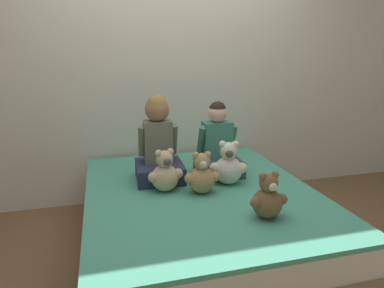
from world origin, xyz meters
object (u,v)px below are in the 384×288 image
Objects in this scene: teddy_bear_between_children at (202,176)px; teddy_bear_at_foot_of_bed at (268,199)px; teddy_bear_held_by_left_child at (165,173)px; bed at (200,219)px; child_on_left at (158,146)px; teddy_bear_held_by_right_child at (228,166)px; child_on_right at (218,147)px.

teddy_bear_at_foot_of_bed is (0.27, -0.46, -0.01)m from teddy_bear_between_children.
teddy_bear_held_by_left_child is 0.26m from teddy_bear_between_children.
teddy_bear_held_by_left_child is (-0.25, 0.05, 0.36)m from bed.
teddy_bear_at_foot_of_bed is (0.51, -0.82, -0.14)m from child_on_left.
child_on_left is 2.11× the size of teddy_bear_held_by_left_child.
teddy_bear_held_by_right_child is at bearing 90.59° from teddy_bear_at_foot_of_bed.
child_on_left is at bearing 169.50° from teddy_bear_held_by_right_child.
child_on_left reaches higher than teddy_bear_at_foot_of_bed.
teddy_bear_held_by_left_child is (-0.00, -0.26, -0.13)m from child_on_left.
child_on_left is 1.12× the size of child_on_right.
teddy_bear_held_by_right_child is (0.48, -0.25, -0.12)m from child_on_left.
child_on_left reaches higher than teddy_bear_held_by_right_child.
teddy_bear_between_children is 0.53m from teddy_bear_at_foot_of_bed.
teddy_bear_held_by_right_child is 0.57m from teddy_bear_at_foot_of_bed.
bed is at bearing -127.43° from child_on_right.
child_on_right is (0.48, -0.00, -0.04)m from child_on_left.
child_on_right is (0.24, 0.30, 0.45)m from bed.
teddy_bear_at_foot_of_bed is (0.03, -0.57, -0.02)m from teddy_bear_held_by_right_child.
teddy_bear_held_by_right_child is (-0.00, -0.24, -0.08)m from child_on_right.
teddy_bear_at_foot_of_bed is (0.26, -0.51, 0.35)m from bed.
bed is 0.36m from teddy_bear_between_children.
teddy_bear_at_foot_of_bed is at bearing -55.27° from child_on_left.
teddy_bear_held_by_left_child is at bearing 161.36° from teddy_bear_between_children.
teddy_bear_held_by_left_child reaches higher than teddy_bear_at_foot_of_bed.
teddy_bear_at_foot_of_bed is at bearing -55.45° from teddy_bear_between_children.
teddy_bear_held_by_left_child is 1.08× the size of teddy_bear_at_foot_of_bed.
child_on_left reaches higher than child_on_right.
child_on_left is at bearing 119.49° from teddy_bear_at_foot_of_bed.
bed is at bearing 88.04° from teddy_bear_between_children.
child_on_right reaches higher than teddy_bear_between_children.
teddy_bear_between_children is at bearing -123.74° from child_on_right.
child_on_left is at bearing 128.34° from bed.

